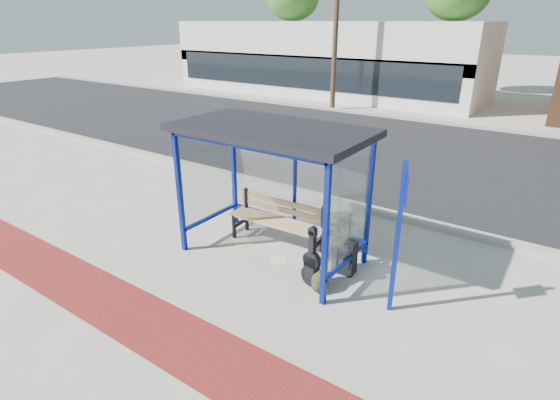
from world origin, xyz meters
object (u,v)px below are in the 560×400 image
Objects in this scene: guitar_bag at (312,266)px; backpack at (320,282)px; suitcase at (344,256)px; bench at (279,219)px.

backpack is (0.20, -0.08, -0.20)m from guitar_bag.
suitcase is 0.76m from backpack.
backpack is (1.48, -0.97, -0.36)m from bench.
suitcase reaches higher than backpack.
bench is at bearing 168.65° from suitcase.
guitar_bag is at bearing -113.51° from suitcase.
guitar_bag reaches higher than bench.
guitar_bag reaches higher than suitcase.
bench is at bearing 153.12° from guitar_bag.
bench is 1.80m from backpack.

